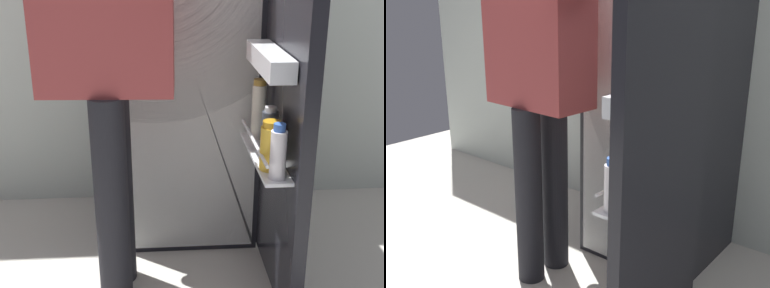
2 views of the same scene
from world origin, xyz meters
TOP-DOWN VIEW (x-y plane):
  - ground_plane at (0.00, 0.00)m, footprint 5.43×5.43m
  - refrigerator at (0.03, 0.48)m, footprint 0.63×1.14m
  - person at (-0.29, -0.01)m, footprint 0.54×0.77m

SIDE VIEW (x-z plane):
  - ground_plane at x=0.00m, z-range 0.00..0.00m
  - refrigerator at x=0.03m, z-range 0.00..1.66m
  - person at x=-0.29m, z-range 0.16..1.78m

